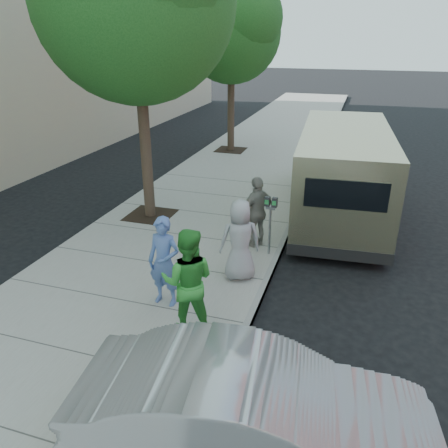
{
  "coord_description": "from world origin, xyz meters",
  "views": [
    {
      "loc": [
        2.92,
        -7.47,
        4.7
      ],
      "look_at": [
        0.45,
        0.36,
        1.1
      ],
      "focal_mm": 35.0,
      "sensor_mm": 36.0,
      "label": 1
    }
  ],
  "objects": [
    {
      "name": "ground",
      "position": [
        0.0,
        0.0,
        0.0
      ],
      "size": [
        120.0,
        120.0,
        0.0
      ],
      "primitive_type": "plane",
      "color": "black",
      "rests_on": "ground"
    },
    {
      "name": "sidewalk",
      "position": [
        -1.0,
        0.0,
        0.07
      ],
      "size": [
        5.0,
        60.0,
        0.15
      ],
      "primitive_type": "cube",
      "color": "gray",
      "rests_on": "ground"
    },
    {
      "name": "curb_face",
      "position": [
        1.44,
        0.0,
        0.07
      ],
      "size": [
        0.12,
        60.0,
        0.16
      ],
      "primitive_type": "cube",
      "color": "gray",
      "rests_on": "ground"
    },
    {
      "name": "tree_far",
      "position": [
        -2.25,
        10.0,
        4.88
      ],
      "size": [
        3.92,
        3.8,
        6.49
      ],
      "color": "black",
      "rests_on": "sidewalk"
    },
    {
      "name": "parking_meter",
      "position": [
        1.25,
        1.15,
        1.12
      ],
      "size": [
        0.28,
        0.11,
        1.35
      ],
      "rotation": [
        0.0,
        0.0,
        -0.07
      ],
      "color": "gray",
      "rests_on": "sidewalk"
    },
    {
      "name": "van",
      "position": [
        2.56,
        4.25,
        1.29
      ],
      "size": [
        2.61,
        6.68,
        2.43
      ],
      "rotation": [
        0.0,
        0.0,
        0.07
      ],
      "color": "tan",
      "rests_on": "ground"
    },
    {
      "name": "sedan",
      "position": [
        2.15,
        -3.87,
        0.7
      ],
      "size": [
        4.38,
        2.01,
        1.39
      ],
      "primitive_type": "imported",
      "rotation": [
        0.0,
        0.0,
        1.7
      ],
      "color": "#A1A5A8",
      "rests_on": "ground"
    },
    {
      "name": "person_officer",
      "position": [
        -0.14,
        -1.31,
        0.99
      ],
      "size": [
        0.64,
        0.45,
        1.68
      ],
      "primitive_type": "imported",
      "rotation": [
        0.0,
        0.0,
        -0.07
      ],
      "color": "#5471B2",
      "rests_on": "sidewalk"
    },
    {
      "name": "person_green_shirt",
      "position": [
        0.56,
        -1.91,
        1.06
      ],
      "size": [
        1.02,
        0.87,
        1.82
      ],
      "primitive_type": "imported",
      "rotation": [
        0.0,
        0.0,
        3.37
      ],
      "color": "green",
      "rests_on": "sidewalk"
    },
    {
      "name": "person_gray_shirt",
      "position": [
        0.9,
        -0.05,
        0.98
      ],
      "size": [
        0.96,
        0.82,
        1.66
      ],
      "primitive_type": "imported",
      "rotation": [
        0.0,
        0.0,
        3.58
      ],
      "color": "#9A9A9D",
      "rests_on": "sidewalk"
    },
    {
      "name": "person_striped_polo",
      "position": [
        0.88,
        1.51,
        0.98
      ],
      "size": [
        0.91,
        1.02,
        1.66
      ],
      "primitive_type": "imported",
      "rotation": [
        0.0,
        0.0,
        4.07
      ],
      "color": "gray",
      "rests_on": "sidewalk"
    }
  ]
}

